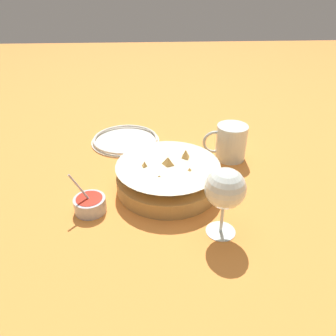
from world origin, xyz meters
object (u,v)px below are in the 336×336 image
at_px(side_plate, 125,140).
at_px(beer_mug, 230,143).
at_px(sauce_cup, 90,204).
at_px(food_basket, 168,177).
at_px(wine_glass, 225,190).

bearing_deg(side_plate, beer_mug, 158.44).
xyz_separation_m(sauce_cup, side_plate, (-0.06, -0.36, -0.01)).
bearing_deg(beer_mug, food_basket, 37.58).
height_order(food_basket, sauce_cup, sauce_cup).
height_order(sauce_cup, wine_glass, wine_glass).
xyz_separation_m(food_basket, wine_glass, (-0.11, 0.17, 0.08)).
xyz_separation_m(food_basket, sauce_cup, (0.19, 0.09, -0.01)).
height_order(food_basket, beer_mug, beer_mug).
bearing_deg(wine_glass, beer_mug, -105.25).
bearing_deg(beer_mug, sauce_cup, 31.37).
relative_size(sauce_cup, beer_mug, 0.80).
xyz_separation_m(sauce_cup, wine_glass, (-0.30, 0.09, 0.09)).
distance_m(food_basket, sauce_cup, 0.21).
distance_m(wine_glass, beer_mug, 0.34).
bearing_deg(sauce_cup, beer_mug, -148.63).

